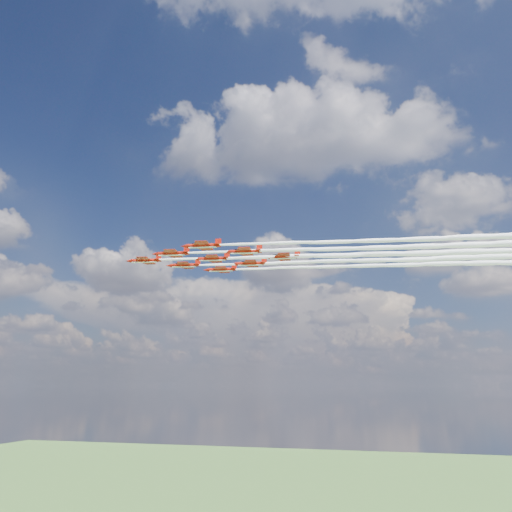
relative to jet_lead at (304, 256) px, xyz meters
name	(u,v)px	position (x,y,z in m)	size (l,w,h in m)	color
jet_lead	(304,256)	(0.00, 0.00, 0.00)	(103.06, 21.34, 2.78)	#A71509
jet_row2_port	(341,249)	(11.57, -5.50, 0.00)	(103.06, 21.34, 2.78)	#A71509
jet_row2_starb	(338,261)	(9.26, 8.86, 0.00)	(103.06, 21.34, 2.78)	#A71509
jet_row3_port	(383,240)	(23.14, -11.01, 0.00)	(103.06, 21.34, 2.78)	#A71509
jet_row3_centre	(376,254)	(20.83, 3.35, 0.00)	(103.06, 21.34, 2.78)	#A71509
jet_row3_starb	(371,266)	(18.52, 17.71, 0.00)	(103.06, 21.34, 2.78)	#A71509
jet_row4_port	(419,246)	(32.40, -2.15, 0.00)	(103.06, 21.34, 2.78)	#A71509
jet_row4_starb	(409,259)	(30.09, 12.21, 0.00)	(103.06, 21.34, 2.78)	#A71509
jet_tail	(452,252)	(41.66, 6.70, 0.00)	(103.06, 21.34, 2.78)	#A71509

